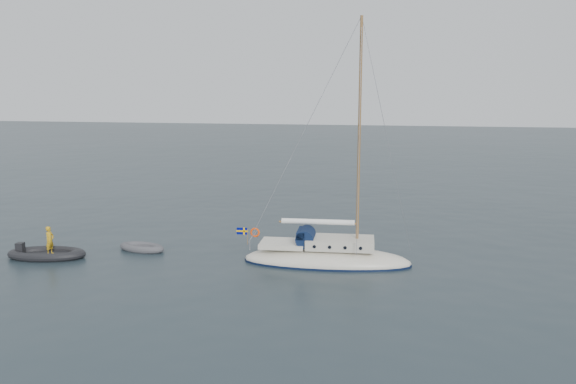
# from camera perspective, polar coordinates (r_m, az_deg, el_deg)

# --- Properties ---
(ground) EXTENTS (300.00, 300.00, 0.00)m
(ground) POSITION_cam_1_polar(r_m,az_deg,el_deg) (30.03, 0.98, -7.16)
(ground) COLOR black
(ground) RESTS_ON ground
(sailboat) EXTENTS (9.25, 2.77, 13.18)m
(sailboat) POSITION_cam_1_polar(r_m,az_deg,el_deg) (29.61, 3.98, -5.42)
(sailboat) COLOR beige
(sailboat) RESTS_ON ground
(dinghy) EXTENTS (2.87, 1.30, 0.41)m
(dinghy) POSITION_cam_1_polar(r_m,az_deg,el_deg) (33.28, -14.63, -5.48)
(dinghy) COLOR #454649
(dinghy) RESTS_ON ground
(rib) EXTENTS (4.30, 1.95, 1.78)m
(rib) POSITION_cam_1_polar(r_m,az_deg,el_deg) (33.48, -23.33, -5.71)
(rib) COLOR black
(rib) RESTS_ON ground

